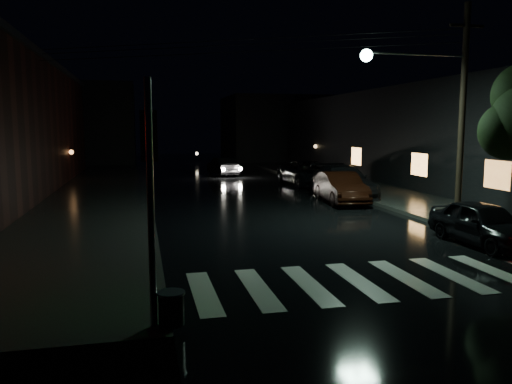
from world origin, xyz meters
TOP-DOWN VIEW (x-y plane):
  - ground at (0.00, 0.00)m, footprint 120.00×120.00m
  - sidewalk_left at (-5.00, 14.00)m, footprint 6.00×44.00m
  - sidewalk_right at (10.00, 14.00)m, footprint 4.00×44.00m
  - building_right at (17.00, 18.00)m, footprint 10.00×40.00m
  - building_far_left at (-10.00, 45.00)m, footprint 14.00×10.00m
  - building_far_right at (14.00, 45.00)m, footprint 14.00×10.00m
  - crosswalk at (3.00, 0.50)m, footprint 9.00×3.00m
  - signal_pole_corner at (-2.14, -1.46)m, footprint 0.68×0.61m
  - utility_pole at (8.83, 7.00)m, footprint 4.92×0.44m
  - parked_car_a at (7.60, 3.00)m, footprint 1.66×3.95m
  - parked_car_b at (6.76, 12.10)m, footprint 1.96×4.58m
  - parked_car_c at (7.60, 13.84)m, footprint 2.60×5.72m
  - parked_car_d at (7.60, 19.31)m, footprint 2.72×5.58m
  - oncoming_car at (3.50, 27.00)m, footprint 1.91×4.21m

SIDE VIEW (x-z plane):
  - ground at x=0.00m, z-range 0.00..0.00m
  - crosswalk at x=3.00m, z-range 0.00..0.01m
  - sidewalk_left at x=-5.00m, z-range 0.00..0.15m
  - sidewalk_right at x=10.00m, z-range 0.00..0.15m
  - parked_car_a at x=7.60m, z-range 0.00..1.34m
  - oncoming_car at x=3.50m, z-range 0.00..1.34m
  - parked_car_b at x=6.76m, z-range 0.00..1.47m
  - parked_car_d at x=7.60m, z-range 0.00..1.53m
  - parked_car_c at x=7.60m, z-range 0.00..1.62m
  - signal_pole_corner at x=-2.14m, z-range -0.56..3.64m
  - building_right at x=17.00m, z-range 0.00..6.00m
  - building_far_right at x=14.00m, z-range 0.00..7.00m
  - building_far_left at x=-10.00m, z-range 0.00..8.00m
  - utility_pole at x=8.83m, z-range 0.60..8.60m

